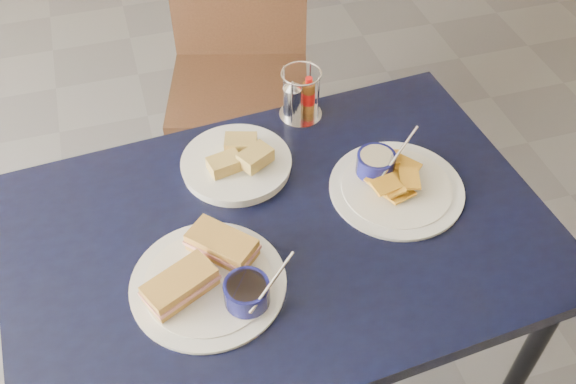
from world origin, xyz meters
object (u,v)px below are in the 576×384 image
object	(u,v)px
sandwich_plate	(212,277)
condiment_caddy	(299,98)
dining_table	(280,250)
chair_far	(232,53)
bread_basket	(237,162)
plantain_plate	(390,180)

from	to	relation	value
sandwich_plate	condiment_caddy	bearing A→B (deg)	54.59
dining_table	condiment_caddy	bearing A→B (deg)	66.80
chair_far	bread_basket	bearing A→B (deg)	-101.05
dining_table	sandwich_plate	bearing A→B (deg)	-150.38
plantain_plate	sandwich_plate	bearing A→B (deg)	-161.13
dining_table	chair_far	xyz separation A→B (m)	(0.10, 0.94, -0.12)
dining_table	chair_far	distance (m)	0.96
chair_far	sandwich_plate	xyz separation A→B (m)	(-0.27, -1.04, 0.22)
sandwich_plate	plantain_plate	bearing A→B (deg)	18.87
chair_far	dining_table	bearing A→B (deg)	-96.05
chair_far	plantain_plate	distance (m)	0.93
bread_basket	plantain_plate	bearing A→B (deg)	-25.51
dining_table	condiment_caddy	size ratio (longest dim) A/B	8.95
condiment_caddy	plantain_plate	bearing A→B (deg)	-66.72
sandwich_plate	plantain_plate	world-z (taller)	same
dining_table	sandwich_plate	size ratio (longest dim) A/B	3.78
bread_basket	dining_table	bearing A→B (deg)	-78.45
chair_far	bread_basket	xyz separation A→B (m)	(-0.14, -0.73, 0.21)
dining_table	bread_basket	bearing A→B (deg)	101.55
chair_far	sandwich_plate	size ratio (longest dim) A/B	3.01
plantain_plate	condiment_caddy	distance (m)	0.32
plantain_plate	chair_far	bearing A→B (deg)	101.42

